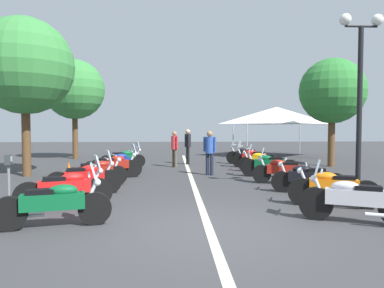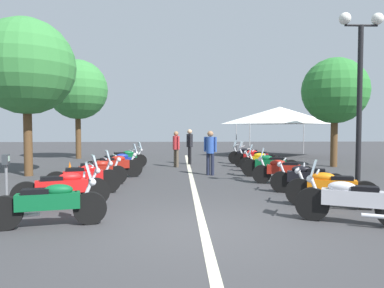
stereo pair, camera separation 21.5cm
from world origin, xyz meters
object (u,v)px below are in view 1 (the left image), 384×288
(bystander_0, at_px, (210,149))
(parking_meter, at_px, (9,173))
(motorcycle_left_row_5, at_px, (117,162))
(motorcycle_right_row_7, at_px, (245,155))
(motorcycle_right_row_2, at_px, (308,178))
(bystander_2, at_px, (188,144))
(motorcycle_right_row_3, at_px, (282,170))
(motorcycle_right_row_6, at_px, (254,158))
(motorcycle_right_row_0, at_px, (354,199))
(motorcycle_right_row_1, at_px, (333,187))
(motorcycle_left_row_0, at_px, (55,203))
(motorcycle_left_row_2, at_px, (85,178))
(motorcycle_right_row_4, at_px, (269,164))
(roadside_tree_0, at_px, (332,91))
(traffic_cone_1, at_px, (69,170))
(roadside_tree_2, at_px, (74,90))
(event_tent, at_px, (277,115))
(roadside_tree_1, at_px, (25,66))
(street_lamp_twin_globe, at_px, (360,72))
(motorcycle_left_row_1, at_px, (66,188))
(motorcycle_left_row_4, at_px, (113,166))
(motorcycle_left_row_3, at_px, (97,172))
(motorcycle_right_row_5, at_px, (262,161))
(bystander_1, at_px, (175,146))
(motorcycle_left_row_6, at_px, (123,158))

(bystander_0, bearing_deg, parking_meter, -13.84)
(motorcycle_left_row_5, height_order, motorcycle_right_row_7, motorcycle_right_row_7)
(motorcycle_right_row_2, height_order, bystander_0, bystander_0)
(bystander_0, relative_size, bystander_2, 0.98)
(motorcycle_right_row_3, distance_m, motorcycle_right_row_6, 4.68)
(motorcycle_right_row_0, bearing_deg, motorcycle_right_row_1, -74.42)
(motorcycle_left_row_0, relative_size, motorcycle_left_row_2, 1.04)
(motorcycle_right_row_4, relative_size, bystander_0, 1.22)
(bystander_0, height_order, roadside_tree_0, roadside_tree_0)
(traffic_cone_1, height_order, roadside_tree_2, roadside_tree_2)
(event_tent, bearing_deg, bystander_0, 149.46)
(roadside_tree_1, distance_m, roadside_tree_2, 7.70)
(motorcycle_right_row_2, relative_size, street_lamp_twin_globe, 0.40)
(motorcycle_left_row_1, relative_size, motorcycle_right_row_4, 0.98)
(motorcycle_left_row_4, bearing_deg, motorcycle_right_row_2, -48.93)
(motorcycle_left_row_2, relative_size, motorcycle_left_row_3, 1.04)
(motorcycle_left_row_2, height_order, roadside_tree_2, roadside_tree_2)
(motorcycle_left_row_3, xyz_separation_m, bystander_0, (2.38, -3.88, 0.57))
(traffic_cone_1, bearing_deg, bystander_0, -84.17)
(motorcycle_right_row_5, bearing_deg, motorcycle_left_row_5, 22.17)
(bystander_1, bearing_deg, motorcycle_left_row_6, 155.50)
(motorcycle_left_row_4, xyz_separation_m, roadside_tree_2, (8.42, 3.65, 3.65))
(motorcycle_left_row_1, bearing_deg, motorcycle_right_row_5, 24.49)
(motorcycle_right_row_7, relative_size, traffic_cone_1, 3.10)
(roadside_tree_1, xyz_separation_m, event_tent, (8.84, -12.30, -1.54))
(motorcycle_left_row_0, distance_m, street_lamp_twin_globe, 8.45)
(motorcycle_left_row_0, distance_m, motorcycle_right_row_7, 12.66)
(motorcycle_right_row_5, distance_m, bystander_0, 2.56)
(motorcycle_left_row_3, distance_m, motorcycle_right_row_6, 7.82)
(motorcycle_left_row_1, bearing_deg, motorcycle_left_row_3, 67.96)
(motorcycle_left_row_0, xyz_separation_m, motorcycle_left_row_5, (7.96, 0.08, -0.01))
(motorcycle_right_row_3, distance_m, event_tent, 11.78)
(motorcycle_left_row_6, relative_size, motorcycle_right_row_6, 1.03)
(event_tent, bearing_deg, motorcycle_right_row_5, 159.92)
(motorcycle_right_row_1, xyz_separation_m, motorcycle_right_row_2, (1.70, -0.05, -0.01))
(motorcycle_left_row_1, bearing_deg, motorcycle_left_row_4, 65.24)
(roadside_tree_0, bearing_deg, roadside_tree_2, 69.82)
(roadside_tree_0, bearing_deg, motorcycle_right_row_2, 151.18)
(roadside_tree_2, bearing_deg, motorcycle_right_row_4, -131.54)
(motorcycle_left_row_1, relative_size, motorcycle_left_row_2, 1.03)
(parking_meter, xyz_separation_m, bystander_1, (8.95, -3.60, 0.10))
(bystander_0, distance_m, roadside_tree_1, 7.72)
(motorcycle_right_row_0, relative_size, bystander_0, 1.14)
(traffic_cone_1, bearing_deg, bystander_1, -48.77)
(bystander_0, bearing_deg, event_tent, 174.97)
(street_lamp_twin_globe, bearing_deg, motorcycle_right_row_2, 81.45)
(motorcycle_left_row_1, height_order, motorcycle_right_row_7, motorcycle_left_row_1)
(street_lamp_twin_globe, height_order, roadside_tree_1, roadside_tree_1)
(motorcycle_right_row_4, xyz_separation_m, motorcycle_right_row_7, (4.69, -0.04, -0.01))
(motorcycle_right_row_4, bearing_deg, roadside_tree_2, -25.48)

